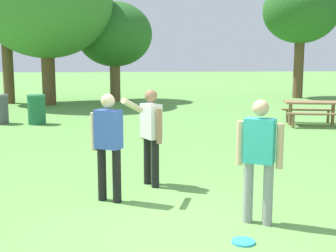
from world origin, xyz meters
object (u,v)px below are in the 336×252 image
(person_thrower, at_px, (259,154))
(tree_broad_center, at_px, (5,6))
(picnic_table_near, at_px, (312,108))
(tree_back_left, at_px, (301,12))
(frisbee, at_px, (243,242))
(trash_can_further_along, at_px, (37,109))
(tree_far_right, at_px, (46,1))
(person_catcher, at_px, (109,139))
(person_bystander, at_px, (151,131))
(tree_slender_mid, at_px, (114,35))

(person_thrower, height_order, tree_broad_center, tree_broad_center)
(picnic_table_near, relative_size, tree_back_left, 0.31)
(person_thrower, distance_m, frisbee, 1.16)
(trash_can_further_along, height_order, tree_far_right, tree_far_right)
(person_thrower, relative_size, tree_back_left, 0.26)
(person_catcher, height_order, picnic_table_near, person_catcher)
(frisbee, distance_m, trash_can_further_along, 10.78)
(trash_can_further_along, bearing_deg, tree_back_left, 34.63)
(person_bystander, distance_m, tree_far_right, 14.48)
(frisbee, bearing_deg, person_thrower, 60.02)
(frisbee, height_order, trash_can_further_along, trash_can_further_along)
(trash_can_further_along, bearing_deg, tree_slender_mid, 72.60)
(person_thrower, height_order, tree_far_right, tree_far_right)
(person_thrower, distance_m, trash_can_further_along, 10.38)
(tree_broad_center, distance_m, tree_slender_mid, 5.16)
(tree_far_right, bearing_deg, person_bystander, -74.04)
(person_catcher, xyz_separation_m, tree_back_left, (9.44, 16.50, 3.53))
(person_thrower, bearing_deg, trash_can_further_along, 116.14)
(person_bystander, distance_m, frisbee, 2.83)
(picnic_table_near, bearing_deg, person_catcher, -131.23)
(person_catcher, distance_m, picnic_table_near, 9.39)
(person_catcher, relative_size, tree_slender_mid, 0.34)
(tree_far_right, relative_size, tree_back_left, 1.15)
(picnic_table_near, bearing_deg, tree_back_left, 70.96)
(tree_broad_center, bearing_deg, person_bystander, -67.85)
(tree_broad_center, bearing_deg, person_catcher, -71.14)
(trash_can_further_along, bearing_deg, person_bystander, -66.08)
(tree_broad_center, bearing_deg, trash_can_further_along, -69.78)
(tree_far_right, relative_size, tree_slender_mid, 1.48)
(person_thrower, height_order, trash_can_further_along, person_thrower)
(trash_can_further_along, xyz_separation_m, tree_slender_mid, (2.40, 7.66, 2.75))
(person_bystander, bearing_deg, picnic_table_near, 48.77)
(tree_back_left, bearing_deg, person_bystander, -119.14)
(person_bystander, relative_size, trash_can_further_along, 1.71)
(person_thrower, bearing_deg, tree_slender_mid, 97.28)
(person_catcher, distance_m, tree_broad_center, 16.35)
(person_bystander, distance_m, trash_can_further_along, 8.11)
(tree_broad_center, bearing_deg, frisbee, -68.09)
(person_catcher, relative_size, person_bystander, 1.00)
(person_thrower, xyz_separation_m, tree_far_right, (-5.14, 15.37, 3.67))
(person_thrower, xyz_separation_m, person_bystander, (-1.28, 1.90, 0.00))
(tree_broad_center, relative_size, tree_slender_mid, 1.23)
(tree_slender_mid, bearing_deg, picnic_table_near, -53.95)
(picnic_table_near, height_order, tree_slender_mid, tree_slender_mid)
(tree_far_right, height_order, tree_back_left, tree_far_right)
(trash_can_further_along, height_order, tree_back_left, tree_back_left)
(picnic_table_near, height_order, trash_can_further_along, trash_can_further_along)
(person_bystander, relative_size, picnic_table_near, 0.84)
(picnic_table_near, height_order, tree_far_right, tree_far_right)
(person_bystander, height_order, tree_far_right, tree_far_right)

